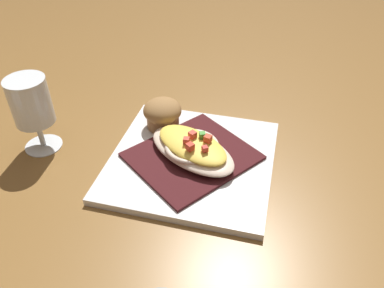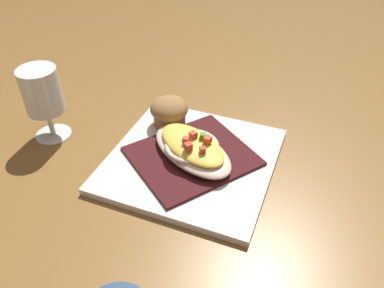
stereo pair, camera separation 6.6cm
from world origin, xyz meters
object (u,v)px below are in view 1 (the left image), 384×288
Objects in this scene: square_plate at (192,160)px; muffin at (163,113)px; stemmed_glass at (32,106)px; gratin_dish at (192,148)px.

muffin is at bearing -142.10° from square_plate.
stemmed_glass is at bearing -92.74° from square_plate.
gratin_dish is 2.66× the size of muffin.
stemmed_glass reaches higher than gratin_dish.
square_plate is at bearing -123.03° from gratin_dish.
muffin is 0.23m from stemmed_glass.
gratin_dish is at bearing 56.97° from square_plate.
gratin_dish is 0.29m from stemmed_glass.
gratin_dish reaches higher than square_plate.
muffin is (-0.09, -0.07, 0.01)m from gratin_dish.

